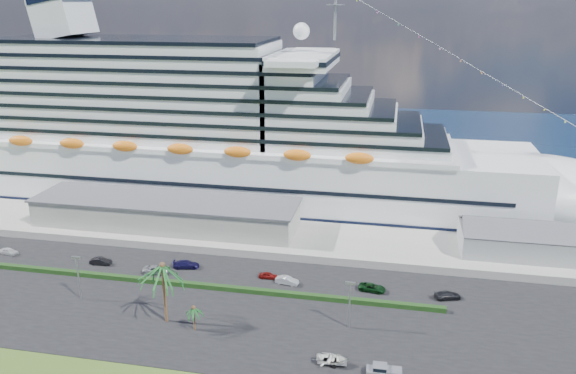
% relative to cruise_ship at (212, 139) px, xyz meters
% --- Properties ---
extents(ground, '(420.00, 420.00, 0.00)m').
position_rel_cruise_ship_xyz_m(ground, '(21.53, -64.00, -16.69)').
color(ground, '#3A531B').
rests_on(ground, ground).
extents(asphalt_lot, '(140.00, 38.00, 0.12)m').
position_rel_cruise_ship_xyz_m(asphalt_lot, '(21.53, -53.00, -16.63)').
color(asphalt_lot, black).
rests_on(asphalt_lot, ground).
extents(wharf, '(240.00, 20.00, 1.80)m').
position_rel_cruise_ship_xyz_m(wharf, '(21.53, -24.00, -15.79)').
color(wharf, gray).
rests_on(wharf, ground).
extents(water, '(420.00, 160.00, 0.02)m').
position_rel_cruise_ship_xyz_m(water, '(21.53, 66.00, -16.68)').
color(water, black).
rests_on(water, ground).
extents(cruise_ship, '(191.00, 38.00, 54.00)m').
position_rel_cruise_ship_xyz_m(cruise_ship, '(0.00, 0.00, 0.00)').
color(cruise_ship, silver).
rests_on(cruise_ship, ground).
extents(terminal_building, '(61.00, 15.00, 6.30)m').
position_rel_cruise_ship_xyz_m(terminal_building, '(-3.47, -24.00, -11.68)').
color(terminal_building, gray).
rests_on(terminal_building, wharf).
extents(port_shed, '(24.00, 12.31, 7.37)m').
position_rel_cruise_ship_xyz_m(port_shed, '(73.53, -24.00, -12.30)').
color(port_shed, gray).
rests_on(port_shed, wharf).
extents(hedge, '(88.00, 1.10, 0.90)m').
position_rel_cruise_ship_xyz_m(hedge, '(13.53, -48.00, -16.12)').
color(hedge, black).
rests_on(hedge, asphalt_lot).
extents(lamp_post_left, '(1.60, 0.35, 8.27)m').
position_rel_cruise_ship_xyz_m(lamp_post_left, '(-6.47, -56.00, -11.35)').
color(lamp_post_left, gray).
rests_on(lamp_post_left, asphalt_lot).
extents(lamp_post_right, '(1.60, 0.35, 8.27)m').
position_rel_cruise_ship_xyz_m(lamp_post_right, '(41.53, -56.00, -11.35)').
color(lamp_post_right, gray).
rests_on(lamp_post_right, asphalt_lot).
extents(palm_tall, '(8.82, 8.82, 11.13)m').
position_rel_cruise_ship_xyz_m(palm_tall, '(11.53, -60.00, -7.49)').
color(palm_tall, '#47301E').
rests_on(palm_tall, ground).
extents(palm_short, '(3.53, 3.53, 4.56)m').
position_rel_cruise_ship_xyz_m(palm_short, '(17.03, -61.50, -13.03)').
color(palm_short, '#47301E').
rests_on(palm_short, ground).
extents(parked_car_0, '(4.28, 2.29, 1.39)m').
position_rel_cruise_ship_xyz_m(parked_car_0, '(-31.25, -42.07, -15.88)').
color(parked_car_0, silver).
rests_on(parked_car_0, asphalt_lot).
extents(parked_car_1, '(4.42, 1.78, 1.43)m').
position_rel_cruise_ship_xyz_m(parked_car_1, '(-9.88, -42.68, -15.86)').
color(parked_car_1, black).
rests_on(parked_car_1, asphalt_lot).
extents(parked_car_2, '(5.53, 3.30, 1.44)m').
position_rel_cruise_ship_xyz_m(parked_car_2, '(2.64, -44.01, -15.86)').
color(parked_car_2, gray).
rests_on(parked_car_2, asphalt_lot).
extents(parked_car_3, '(5.52, 3.11, 1.51)m').
position_rel_cruise_ship_xyz_m(parked_car_3, '(7.63, -40.72, -15.82)').
color(parked_car_3, '#14113C').
rests_on(parked_car_3, asphalt_lot).
extents(parked_car_4, '(3.70, 1.60, 1.24)m').
position_rel_cruise_ship_xyz_m(parked_car_4, '(24.73, -41.93, -15.95)').
color(parked_car_4, maroon).
rests_on(parked_car_4, asphalt_lot).
extents(parked_car_5, '(4.60, 2.19, 1.46)m').
position_rel_cruise_ship_xyz_m(parked_car_5, '(28.72, -43.46, -15.85)').
color(parked_car_5, '#A6A8AE').
rests_on(parked_car_5, asphalt_lot).
extents(parked_car_6, '(5.21, 2.91, 1.38)m').
position_rel_cruise_ship_xyz_m(parked_car_6, '(44.61, -43.03, -15.89)').
color(parked_car_6, black).
rests_on(parked_car_6, asphalt_lot).
extents(parked_car_7, '(5.16, 3.41, 1.39)m').
position_rel_cruise_ship_xyz_m(parked_car_7, '(58.01, -43.22, -15.88)').
color(parked_car_7, black).
rests_on(parked_car_7, asphalt_lot).
extents(pickup_truck, '(5.08, 2.03, 1.77)m').
position_rel_cruise_ship_xyz_m(pickup_truck, '(47.54, -67.59, -15.60)').
color(pickup_truck, black).
rests_on(pickup_truck, asphalt_lot).
extents(boat_trailer, '(5.46, 3.67, 1.55)m').
position_rel_cruise_ship_xyz_m(boat_trailer, '(40.09, -66.37, -15.55)').
color(boat_trailer, gray).
rests_on(boat_trailer, asphalt_lot).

